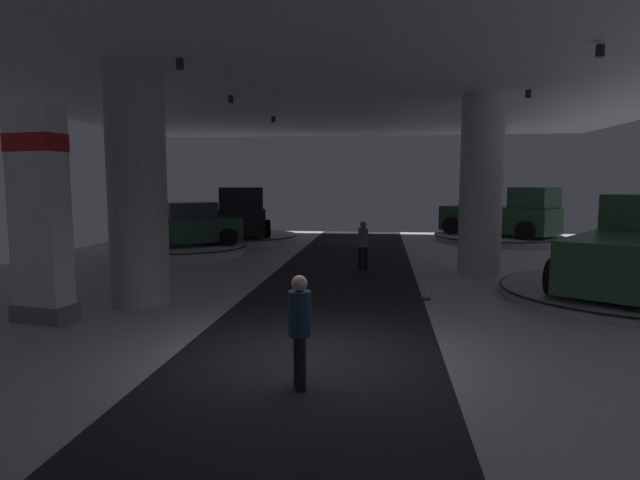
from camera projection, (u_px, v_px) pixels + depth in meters
ground at (307, 359)px, 8.47m from camera, size 24.00×44.00×0.06m
ceiling_with_spotlights at (306, 3)px, 7.86m from camera, size 24.00×44.00×0.39m
column_right at (481, 186)px, 16.01m from camera, size 1.29×1.29×5.50m
column_left at (137, 187)px, 11.93m from camera, size 1.33×1.33×5.50m
brand_sign_pylon at (40, 212)px, 10.49m from camera, size 1.36×0.87×4.35m
display_platform_mid_right at (627, 293)px, 12.80m from camera, size 6.00×6.00×0.23m
pickup_truck_mid_right at (633, 250)px, 12.92m from camera, size 4.74×5.56×2.30m
display_platform_deep_right at (498, 238)px, 25.03m from camera, size 6.02×6.02×0.33m
pickup_truck_deep_right at (505, 216)px, 24.68m from camera, size 5.44×4.97×2.30m
display_platform_far_left at (185, 250)px, 20.57m from camera, size 4.77×4.77×0.37m
display_car_far_left at (185, 226)px, 20.48m from camera, size 4.38×4.08×1.71m
display_platform_deep_left at (239, 237)px, 25.40m from camera, size 5.68×5.68×0.33m
pickup_truck_deep_left at (239, 216)px, 24.97m from camera, size 3.94×5.69×2.30m
visitor_walking_near at (300, 325)px, 7.12m from camera, size 0.32×0.32×1.59m
visitor_walking_far at (363, 242)px, 16.96m from camera, size 0.32×0.32×1.59m
stanchion_b at (425, 285)px, 12.64m from camera, size 0.28×0.28×1.01m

